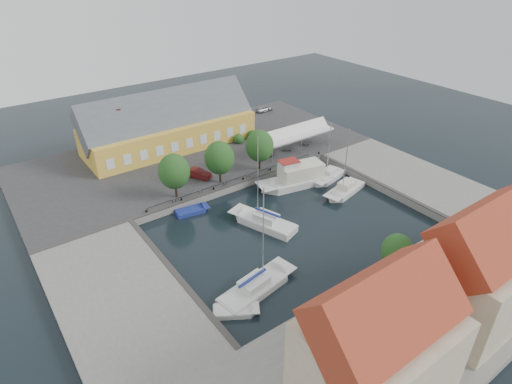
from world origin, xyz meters
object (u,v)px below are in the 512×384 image
(tent_canopy, at_px, (295,134))
(east_boat_b, at_px, (345,191))
(warehouse, at_px, (165,127))
(center_sailboat, at_px, (264,223))
(trawler, at_px, (297,178))
(east_boat_a, at_px, (329,178))
(launch_nw, at_px, (192,212))
(car_red, at_px, (198,173))
(launch_sw, at_px, (235,312))
(west_boat_d, at_px, (256,288))
(car_silver, at_px, (264,109))

(tent_canopy, bearing_deg, east_boat_b, -99.13)
(warehouse, bearing_deg, center_sailboat, -90.04)
(warehouse, xyz_separation_m, trawler, (10.34, -22.04, -3.41))
(east_boat_a, relative_size, launch_nw, 2.08)
(car_red, xyz_separation_m, east_boat_a, (16.64, -10.36, -1.43))
(car_red, xyz_separation_m, east_boat_b, (15.70, -14.64, -1.43))
(launch_sw, xyz_separation_m, launch_nw, (5.21, 18.33, -0.00))
(center_sailboat, relative_size, launch_sw, 2.67)
(trawler, distance_m, launch_sw, 26.73)
(east_boat_a, bearing_deg, center_sailboat, -164.95)
(car_red, height_order, launch_nw, car_red)
(west_boat_d, bearing_deg, east_boat_b, 21.65)
(car_red, height_order, west_boat_d, west_boat_d)
(east_boat_b, xyz_separation_m, launch_sw, (-25.49, -10.10, -0.17))
(launch_sw, height_order, launch_nw, launch_sw)
(tent_canopy, xyz_separation_m, east_boat_b, (-2.24, -13.96, -3.42))
(warehouse, bearing_deg, east_boat_b, -62.71)
(car_silver, height_order, east_boat_a, east_boat_a)
(car_red, bearing_deg, launch_nw, -156.62)
(car_red, height_order, east_boat_a, east_boat_a)
(trawler, bearing_deg, tent_canopy, 52.58)
(car_red, relative_size, launch_nw, 0.89)
(tent_canopy, relative_size, launch_sw, 2.98)
(warehouse, relative_size, east_boat_b, 2.72)
(west_boat_d, bearing_deg, car_red, 75.01)
(east_boat_b, height_order, launch_sw, east_boat_b)
(launch_nw, bearing_deg, center_sailboat, -53.78)
(car_silver, distance_m, east_boat_a, 28.78)
(trawler, bearing_deg, launch_sw, -143.52)
(tent_canopy, distance_m, car_red, 18.07)
(car_red, xyz_separation_m, west_boat_d, (-6.25, -23.35, -1.42))
(trawler, bearing_deg, car_red, 142.84)
(west_boat_d, bearing_deg, center_sailboat, 49.51)
(center_sailboat, height_order, launch_nw, center_sailboat)
(warehouse, relative_size, east_boat_a, 2.91)
(center_sailboat, distance_m, launch_sw, 15.14)
(east_boat_a, distance_m, launch_sw, 30.09)
(trawler, bearing_deg, warehouse, 115.13)
(car_red, bearing_deg, trawler, -68.21)
(tent_canopy, relative_size, launch_nw, 2.96)
(car_silver, bearing_deg, tent_canopy, 157.64)
(west_boat_d, bearing_deg, car_silver, 52.31)
(trawler, distance_m, west_boat_d, 23.07)
(trawler, xyz_separation_m, launch_nw, (-16.27, 2.45, -0.93))
(west_boat_d, xyz_separation_m, launch_nw, (1.67, 16.95, -0.18))
(center_sailboat, distance_m, west_boat_d, 11.68)
(trawler, relative_size, launch_nw, 2.52)
(west_boat_d, bearing_deg, launch_nw, 84.36)
(trawler, xyz_separation_m, east_boat_a, (4.95, -1.50, -0.75))
(car_silver, distance_m, west_boat_d, 51.19)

